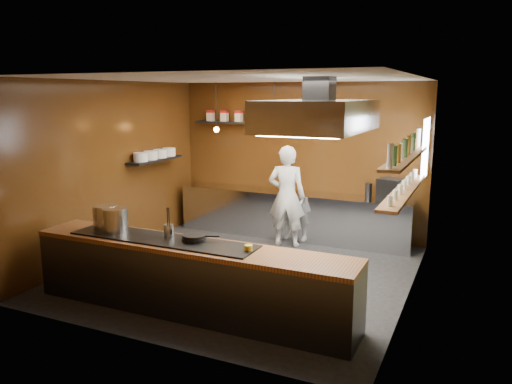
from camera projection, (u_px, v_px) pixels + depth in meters
The scene contains 26 objects.
floor at pixel (244, 272), 7.91m from camera, with size 5.00×5.00×0.00m, color black.
back_wall at pixel (299, 160), 9.85m from camera, with size 5.00×5.00×0.00m, color black.
left_wall at pixel (114, 169), 8.63m from camera, with size 5.00×5.00×0.00m, color black.
right_wall at pixel (413, 192), 6.60m from camera, with size 5.00×5.00×0.00m, color brown.
ceiling at pixel (243, 78), 7.32m from camera, with size 5.00×5.00×0.00m, color silver.
window_pane at pixel (425, 149), 8.06m from camera, with size 1.00×1.00×0.00m, color white.
prep_counter at pixel (292, 215), 9.76m from camera, with size 4.60×0.65×0.90m, color silver.
pass_counter at pixel (189, 278), 6.39m from camera, with size 4.40×0.72×0.94m.
tin_shelf at pixel (254, 123), 9.95m from camera, with size 2.60×0.26×0.04m, color black.
plate_shelf at pixel (156, 160), 9.45m from camera, with size 0.30×1.40×0.04m, color black.
bottle_shelf_upper at pixel (406, 157), 6.85m from camera, with size 0.26×2.80×0.04m, color #91613A.
bottle_shelf_lower at pixel (404, 191), 6.94m from camera, with size 0.26×2.80×0.04m, color #91613A.
extractor_hood at pixel (319, 115), 6.53m from camera, with size 1.20×2.00×0.72m.
pendant_left at pixel (216, 127), 9.57m from camera, with size 0.10×0.10×0.95m.
pendant_right at pixel (274, 129), 9.09m from camera, with size 0.10×0.10×0.95m.
storage_tins at pixel (261, 117), 9.86m from camera, with size 2.43×0.13×0.22m.
plate_stacks at pixel (155, 154), 9.43m from camera, with size 0.26×1.16×0.16m.
bottles at pixel (407, 147), 6.82m from camera, with size 0.06×2.66×0.24m.
wine_glasses at pixel (404, 185), 6.93m from camera, with size 0.07×2.37×0.13m.
stockpot_large at pixel (105, 217), 6.90m from camera, with size 0.34×0.34×0.33m, color #B4B6BB.
stockpot_small at pixel (115, 220), 6.76m from camera, with size 0.35×0.35×0.33m, color #B5B8BD.
utensil_crock at pixel (169, 231), 6.50m from camera, with size 0.13×0.13×0.17m, color silver.
frying_pan at pixel (194, 238), 6.35m from camera, with size 0.46×0.31×0.08m.
butter_jar at pixel (248, 248), 5.96m from camera, with size 0.10×0.10×0.09m, color yellow.
espresso_machine at pixel (391, 190), 8.87m from camera, with size 0.40×0.38×0.40m, color black.
chef at pixel (287, 196), 9.13m from camera, with size 0.68×0.45×1.87m, color silver.
Camera 1 is at (3.28, -6.75, 2.79)m, focal length 35.00 mm.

